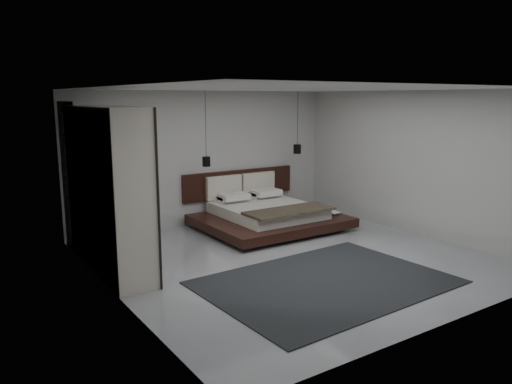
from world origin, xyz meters
TOP-DOWN VIEW (x-y plane):
  - floor at (0.00, 0.00)m, footprint 6.00×6.00m
  - ceiling at (0.00, 0.00)m, footprint 6.00×6.00m
  - wall_back at (0.00, 3.00)m, footprint 6.00×0.00m
  - wall_front at (0.00, -3.00)m, footprint 6.00×0.00m
  - wall_left at (-3.00, 0.00)m, footprint 0.00×6.00m
  - wall_right at (3.00, 0.00)m, footprint 0.00×6.00m
  - lattice_screen at (-2.95, 2.45)m, footprint 0.05×0.90m
  - bed at (0.79, 1.91)m, footprint 2.78×2.39m
  - book_lower at (1.94, 1.25)m, footprint 0.26×0.32m
  - book_upper at (1.92, 1.22)m, footprint 0.23×0.30m
  - pendant_left at (-0.35, 2.35)m, footprint 0.16×0.16m
  - pendant_right at (1.94, 2.35)m, footprint 0.17×0.17m
  - wardrobe at (-2.70, 1.18)m, footprint 0.61×2.59m
  - rug at (-0.29, -1.19)m, footprint 3.60×2.64m

SIDE VIEW (x-z plane):
  - floor at x=0.00m, z-range 0.00..0.00m
  - rug at x=-0.29m, z-range 0.00..0.01m
  - book_lower at x=1.94m, z-range 0.26..0.29m
  - bed at x=0.79m, z-range -0.25..0.83m
  - book_upper at x=1.92m, z-range 0.29..0.31m
  - wardrobe at x=-2.70m, z-range 0.00..2.54m
  - lattice_screen at x=-2.95m, z-range 0.00..2.60m
  - wall_back at x=0.00m, z-range -1.60..4.40m
  - wall_front at x=0.00m, z-range -1.60..4.40m
  - wall_left at x=-3.00m, z-range -1.60..4.40m
  - wall_right at x=3.00m, z-range -1.60..4.40m
  - pendant_left at x=-0.35m, z-range 0.68..2.16m
  - pendant_right at x=1.94m, z-range 0.85..2.22m
  - ceiling at x=0.00m, z-range 2.80..2.80m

